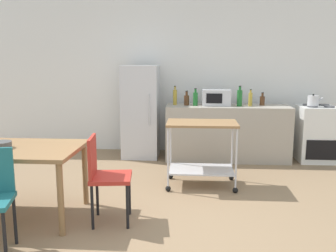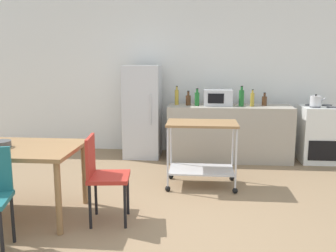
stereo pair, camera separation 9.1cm
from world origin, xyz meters
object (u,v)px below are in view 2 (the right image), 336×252
Objects in this scene: fruit_bowl at (0,144)px; kettle at (316,101)px; chair_red at (102,173)px; bottle_wine at (177,97)px; bottle_hot_sauce at (188,100)px; kitchen_cart at (202,143)px; microwave at (218,97)px; bottle_vinegar at (241,98)px; bottle_sparkling_water at (197,99)px; stove_oven at (319,134)px; refrigerator at (143,111)px; bottle_soda at (252,99)px; bottle_olive_oil at (264,101)px; dining_table at (7,154)px.

fruit_bowl is 4.56m from kettle.
bottle_wine is (0.57, 2.62, 0.51)m from chair_red.
chair_red is at bearing -106.79° from bottle_hot_sauce.
fruit_bowl is (-1.64, -2.60, -0.25)m from bottle_wine.
microwave is (0.26, 1.42, 0.46)m from kitchen_cart.
chair_red is 4.18× the size of fruit_bowl.
bottle_vinegar is 1.37× the size of kettle.
stove_oven is at bearing 1.59° from bottle_sparkling_water.
kitchen_cart reaches higher than fruit_bowl.
stove_oven is at bearing 0.32° from bottle_hot_sauce.
kettle is (1.86, -0.04, -0.02)m from bottle_sparkling_water.
refrigerator is at bearing 67.97° from fruit_bowl.
bottle_sparkling_water is (0.14, -0.04, 0.02)m from bottle_hot_sauce.
bottle_sparkling_water is (0.34, -0.11, -0.01)m from bottle_wine.
chair_red is 3.14m from bottle_soda.
bottle_hot_sauce is (0.19, -0.07, -0.04)m from bottle_wine.
chair_red is 3.32m from bottle_olive_oil.
chair_red is at bearing -3.63° from dining_table.
dining_table is 0.97× the size of refrigerator.
bottle_sparkling_water reaches higher than dining_table.
bottle_sparkling_water is at bearing -178.41° from stove_oven.
dining_table is at bearing -122.11° from bottle_wine.
bottle_wine reaches higher than kettle.
microwave is at bearing 14.61° from bottle_sparkling_water.
kitchen_cart is (-1.90, -1.38, 0.12)m from stove_oven.
bottle_vinegar is at bearing 64.54° from kitchen_cart.
bottle_wine reaches higher than bottle_sparkling_water.
kitchen_cart is 3.21× the size of bottle_sparkling_water.
bottle_vinegar reaches higher than bottle_wine.
kettle is (0.97, -0.07, -0.01)m from bottle_soda.
stove_oven is 3.39× the size of bottle_soda.
bottle_olive_oil is (0.21, 0.08, -0.03)m from bottle_soda.
microwave is at bearing 5.37° from bottle_hot_sauce.
kitchen_cart is at bearing -125.32° from bottle_olive_oil.
bottle_hot_sauce is 0.88× the size of bottle_soda.
kitchen_cart is (1.00, -1.46, -0.20)m from refrigerator.
dining_table is at bearing -140.09° from bottle_olive_oil.
microwave is at bearing -2.21° from bottle_wine.
refrigerator reaches higher than bottle_olive_oil.
microwave reaches higher than dining_table.
bottle_olive_oil is (1.01, 1.43, 0.41)m from kitchen_cart.
chair_red is at bearing -138.43° from kettle.
refrigerator is 1.70× the size of kitchen_cart.
kitchen_cart is at bearing -55.62° from refrigerator.
stove_oven is at bearing 32.66° from fruit_bowl.
chair_red is 2.73m from bottle_wine.
bottle_wine is (0.58, -0.02, 0.26)m from refrigerator.
bottle_soda is 0.22m from bottle_olive_oil.
microwave is at bearing 47.92° from dining_table.
bottle_sparkling_water is at bearing -26.71° from chair_red.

